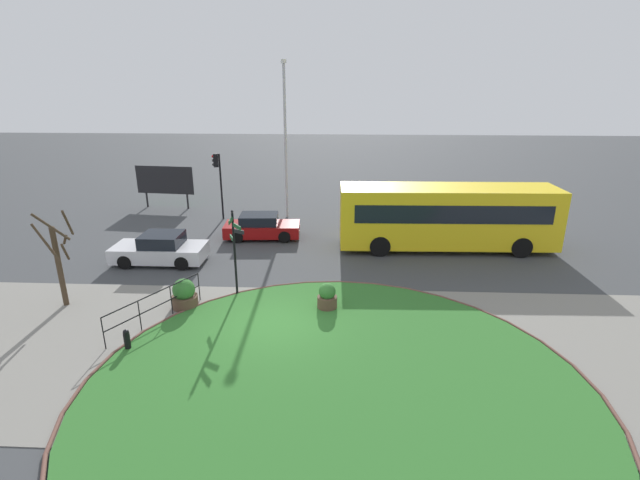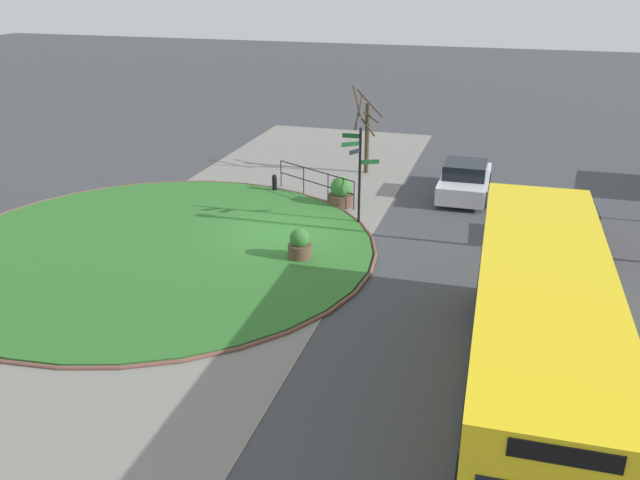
# 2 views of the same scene
# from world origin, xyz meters

# --- Properties ---
(ground) EXTENTS (120.00, 120.00, 0.00)m
(ground) POSITION_xyz_m (0.00, 0.00, 0.00)
(ground) COLOR #3D3F42
(sidewalk_paving) EXTENTS (32.00, 8.97, 0.02)m
(sidewalk_paving) POSITION_xyz_m (0.00, -1.51, 0.01)
(sidewalk_paving) COLOR gray
(sidewalk_paving) RESTS_ON ground
(grass_island) EXTENTS (14.06, 14.06, 0.10)m
(grass_island) POSITION_xyz_m (2.22, -3.53, 0.05)
(grass_island) COLOR #2D6B28
(grass_island) RESTS_ON ground
(grass_kerb_ring) EXTENTS (14.37, 14.37, 0.11)m
(grass_kerb_ring) POSITION_xyz_m (2.22, -3.53, 0.06)
(grass_kerb_ring) COLOR brown
(grass_kerb_ring) RESTS_ON ground
(signpost_directional) EXTENTS (0.77, 1.26, 3.50)m
(signpost_directional) POSITION_xyz_m (-1.81, 2.24, 2.07)
(signpost_directional) COLOR black
(signpost_directional) RESTS_ON ground
(bollard_foreground) EXTENTS (0.20, 0.20, 0.75)m
(bollard_foreground) POSITION_xyz_m (-4.41, -1.86, 0.38)
(bollard_foreground) COLOR black
(bollard_foreground) RESTS_ON ground
(railing_grass_edge) EXTENTS (2.00, 3.64, 1.14)m
(railing_grass_edge) POSITION_xyz_m (-4.17, -0.04, 0.74)
(railing_grass_edge) COLOR black
(railing_grass_edge) RESTS_ON ground
(bus_yellow) EXTENTS (10.65, 2.82, 3.16)m
(bus_yellow) POSITION_xyz_m (7.48, 8.18, 1.70)
(bus_yellow) COLOR yellow
(bus_yellow) RESTS_ON ground
(car_near_lane) EXTENTS (4.23, 1.90, 1.41)m
(car_near_lane) POSITION_xyz_m (-6.14, 5.57, 0.64)
(car_near_lane) COLOR silver
(car_near_lane) RESTS_ON ground
(car_far_lane) EXTENTS (4.08, 1.95, 1.32)m
(car_far_lane) POSITION_xyz_m (-2.04, 9.34, 0.62)
(car_far_lane) COLOR maroon
(car_far_lane) RESTS_ON ground
(planter_near_signpost) EXTENTS (0.74, 0.74, 1.05)m
(planter_near_signpost) POSITION_xyz_m (1.77, 1.24, 0.48)
(planter_near_signpost) COLOR brown
(planter_near_signpost) RESTS_ON ground
(planter_kerbside) EXTENTS (0.97, 0.97, 1.14)m
(planter_kerbside) POSITION_xyz_m (-3.57, 1.16, 0.51)
(planter_kerbside) COLOR brown
(planter_kerbside) RESTS_ON ground
(street_tree_bare) EXTENTS (1.27, 1.51, 3.82)m
(street_tree_bare) POSITION_xyz_m (-8.06, 1.08, 1.93)
(street_tree_bare) COLOR #423323
(street_tree_bare) RESTS_ON ground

